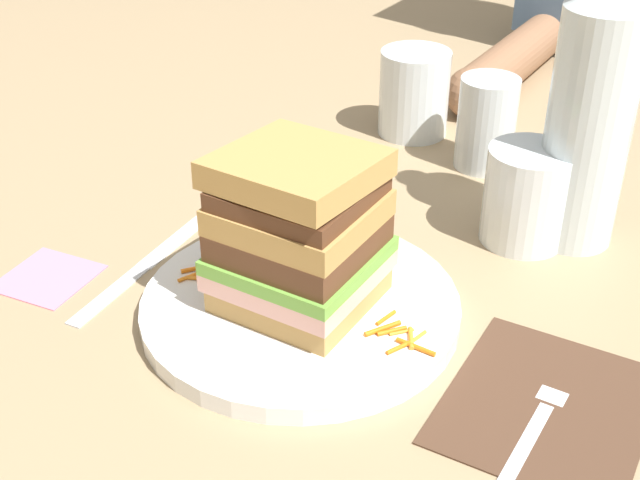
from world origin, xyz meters
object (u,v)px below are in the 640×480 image
(sandwich, at_px, (299,232))
(juice_glass, at_px, (526,199))
(knife, at_px, (142,267))
(empty_tumbler_0, at_px, (414,93))
(main_plate, at_px, (300,307))
(napkin_dark, at_px, (547,405))
(fork, at_px, (537,421))
(water_bottle, at_px, (591,113))
(napkin_pink, at_px, (48,277))
(empty_tumbler_1, at_px, (486,123))

(sandwich, relative_size, juice_glass, 1.43)
(knife, relative_size, empty_tumbler_0, 2.05)
(main_plate, distance_m, napkin_dark, 0.21)
(juice_glass, bearing_deg, sandwich, -118.00)
(fork, bearing_deg, knife, 179.32)
(main_plate, bearing_deg, napkin_dark, 0.25)
(water_bottle, relative_size, napkin_pink, 3.73)
(knife, xyz_separation_m, empty_tumbler_0, (0.07, 0.39, 0.05))
(main_plate, bearing_deg, water_bottle, 58.20)
(sandwich, distance_m, napkin_dark, 0.22)
(napkin_pink, bearing_deg, juice_glass, 40.68)
(empty_tumbler_1, relative_size, napkin_pink, 1.34)
(napkin_dark, relative_size, fork, 0.97)
(sandwich, xyz_separation_m, knife, (-0.16, -0.02, -0.08))
(fork, bearing_deg, sandwich, 174.06)
(main_plate, xyz_separation_m, empty_tumbler_0, (-0.08, 0.37, 0.04))
(sandwich, relative_size, empty_tumbler_0, 1.33)
(water_bottle, distance_m, empty_tumbler_0, 0.28)
(sandwich, xyz_separation_m, napkin_pink, (-0.21, -0.07, -0.08))
(empty_tumbler_1, height_order, napkin_pink, empty_tumbler_1)
(knife, bearing_deg, water_bottle, 40.01)
(fork, relative_size, empty_tumbler_1, 1.68)
(fork, height_order, empty_tumbler_0, empty_tumbler_0)
(napkin_dark, xyz_separation_m, juice_glass, (-0.10, 0.21, 0.04))
(fork, bearing_deg, water_bottle, 103.22)
(main_plate, relative_size, napkin_pink, 3.50)
(juice_glass, xyz_separation_m, empty_tumbler_0, (-0.19, 0.16, 0.01))
(main_plate, distance_m, knife, 0.16)
(juice_glass, bearing_deg, main_plate, -117.89)
(empty_tumbler_0, bearing_deg, empty_tumbler_1, -19.86)
(water_bottle, relative_size, empty_tumbler_0, 2.81)
(fork, bearing_deg, empty_tumbler_0, 126.77)
(main_plate, relative_size, sandwich, 1.99)
(knife, relative_size, empty_tumbler_1, 2.02)
(knife, bearing_deg, napkin_pink, -137.48)
(main_plate, height_order, napkin_dark, main_plate)
(knife, distance_m, water_bottle, 0.41)
(napkin_dark, relative_size, knife, 0.80)
(fork, distance_m, knife, 0.36)
(knife, bearing_deg, empty_tumbler_0, 79.48)
(napkin_dark, distance_m, empty_tumbler_0, 0.47)
(sandwich, height_order, empty_tumbler_1, sandwich)
(napkin_pink, bearing_deg, sandwich, 18.48)
(empty_tumbler_0, bearing_deg, sandwich, -77.21)
(napkin_dark, height_order, juice_glass, juice_glass)
(water_bottle, height_order, empty_tumbler_1, water_bottle)
(sandwich, bearing_deg, water_bottle, 58.11)
(main_plate, relative_size, knife, 1.29)
(fork, distance_m, water_bottle, 0.29)
(juice_glass, relative_size, water_bottle, 0.33)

